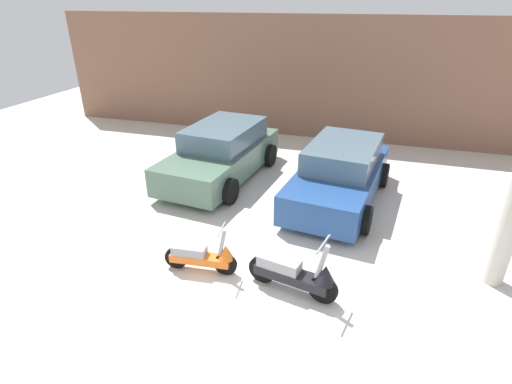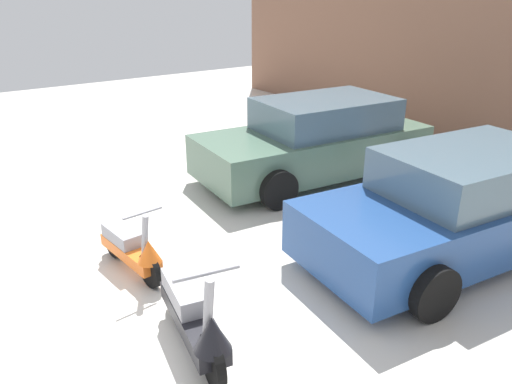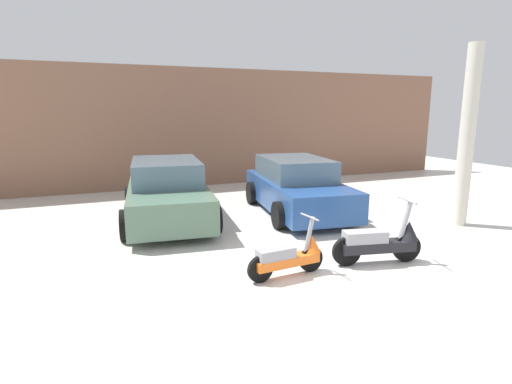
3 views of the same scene
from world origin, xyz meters
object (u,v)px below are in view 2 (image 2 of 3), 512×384
Objects in this scene: scooter_front_right at (195,316)px; car_rear_center at (459,206)px; scooter_front_left at (132,248)px; car_rear_left at (316,140)px.

scooter_front_right is 3.70m from car_rear_center.
scooter_front_left is at bearing -171.39° from scooter_front_right.
car_rear_left is 3.22m from car_rear_center.
scooter_front_right is 0.36× the size of car_rear_left.
car_rear_left reaches higher than scooter_front_left.
car_rear_center reaches higher than scooter_front_left.
scooter_front_right is at bearing 41.33° from car_rear_left.
car_rear_center reaches higher than scooter_front_right.
car_rear_center is (1.98, 3.58, 0.33)m from scooter_front_left.
car_rear_center is at bearing 88.00° from car_rear_left.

